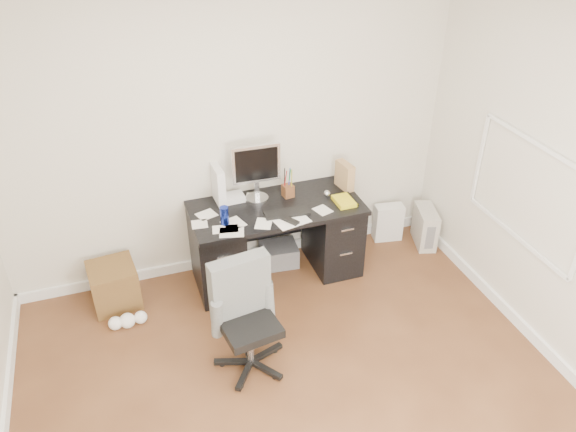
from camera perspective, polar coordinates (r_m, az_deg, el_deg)
The scene contains 18 objects.
ground at distance 4.15m, azimuth 2.17°, elevation -20.28°, with size 4.00×4.00×0.00m, color #4D2C18.
room_shell at distance 3.04m, azimuth 3.19°, elevation -0.43°, with size 4.02×4.02×2.71m.
desk at distance 5.08m, azimuth -1.16°, elevation -2.34°, with size 1.50×0.70×0.75m.
loose_papers at distance 4.80m, azimuth -3.29°, elevation 0.32°, with size 1.10×0.60×0.00m, color white, non-canonical shape.
lcd_monitor at distance 4.86m, azimuth -3.25°, elevation 4.43°, with size 0.42×0.24×0.54m, color silver, non-canonical shape.
keyboard at distance 4.77m, azimuth -0.11°, elevation 0.31°, with size 0.38×0.13×0.02m, color black.
computer_mouse at distance 5.02m, azimuth 3.99°, elevation 2.28°, with size 0.06×0.06×0.06m, color silver.
travel_mug at distance 4.64m, azimuth -6.48°, elevation 0.04°, with size 0.07×0.07×0.16m, color navy.
white_binder at distance 4.92m, azimuth -7.17°, elevation 3.27°, with size 0.14×0.29×0.34m, color silver.
magazine_file at distance 5.13m, azimuth 5.78°, elevation 4.10°, with size 0.11×0.21×0.25m, color #986D49.
pen_cup at distance 4.96m, azimuth -0.00°, elevation 3.38°, with size 0.11×0.11×0.27m, color #5B311A, non-canonical shape.
yellow_book at distance 4.95m, azimuth 5.76°, elevation 1.53°, with size 0.17×0.21×0.04m, color yellow.
paper_remote at distance 4.69m, azimuth 0.36°, elevation -0.34°, with size 0.29×0.23×0.02m, color white, non-canonical shape.
office_chair at distance 4.17m, azimuth -3.98°, elevation -10.54°, with size 0.52×0.52×0.92m, color #535553, non-canonical shape.
pc_tower at distance 5.78m, azimuth 13.76°, elevation -1.05°, with size 0.17×0.39×0.39m, color #A9A398.
shopping_bag at distance 5.77m, azimuth 10.13°, elevation -0.63°, with size 0.28×0.20×0.38m, color silver.
wicker_basket at distance 5.11m, azimuth -17.25°, elevation -6.73°, with size 0.39×0.39×0.39m, color #4C3017.
desk_printer at distance 5.39m, azimuth -0.94°, elevation -3.91°, with size 0.34×0.28×0.20m, color #5E5E62.
Camera 1 is at (-0.95, -2.32, 3.31)m, focal length 35.00 mm.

